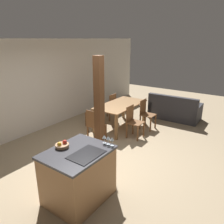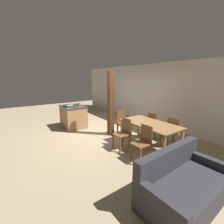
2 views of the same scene
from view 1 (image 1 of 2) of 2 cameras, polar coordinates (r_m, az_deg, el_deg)
The scene contains 15 objects.
ground_plane at distance 5.31m, azimuth -2.00°, elevation -11.88°, with size 16.00×16.00×0.00m, color #9E896B.
wall_back at distance 6.71m, azimuth -20.95°, elevation 5.83°, with size 11.20×0.08×2.70m.
kitchen_island at distance 3.94m, azimuth -8.75°, elevation -16.00°, with size 1.10×0.89×0.95m.
fruit_bowl at distance 3.84m, azimuth -12.89°, elevation -8.38°, with size 0.23×0.23×0.11m.
wine_glass_near at distance 3.75m, azimuth 0.03°, elevation -7.15°, with size 0.07×0.07×0.16m.
wine_glass_middle at distance 3.79m, azimuth -1.01°, elevation -6.83°, with size 0.07×0.07×0.16m.
wine_glass_far at distance 3.84m, azimuth -2.03°, elevation -6.52°, with size 0.07×0.07×0.16m.
dining_table at distance 6.80m, azimuth 2.25°, elevation 1.27°, with size 1.78×0.93×0.77m.
dining_chair_near_left at distance 6.20m, azimuth 5.59°, elevation -2.36°, with size 0.40×0.40×0.92m.
dining_chair_near_right at distance 6.86m, azimuth 8.91°, elevation -0.38°, with size 0.40×0.40×0.92m.
dining_chair_far_left at distance 6.94m, azimuth -4.37°, elevation -0.01°, with size 0.40×0.40×0.92m.
dining_chair_far_right at distance 7.54m, azimuth -0.52°, elevation 1.58°, with size 0.40×0.40×0.92m.
dining_chair_head_end at distance 5.90m, azimuth -4.47°, elevation -3.43°, with size 0.40×0.40×0.92m.
couch at distance 7.98m, azimuth 15.97°, elevation 0.35°, with size 0.91×1.71×0.88m.
timber_post at distance 5.25m, azimuth -3.37°, elevation 1.70°, with size 0.19×0.19×2.34m.
Camera 1 is at (-3.64, -2.78, 2.70)m, focal length 35.00 mm.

